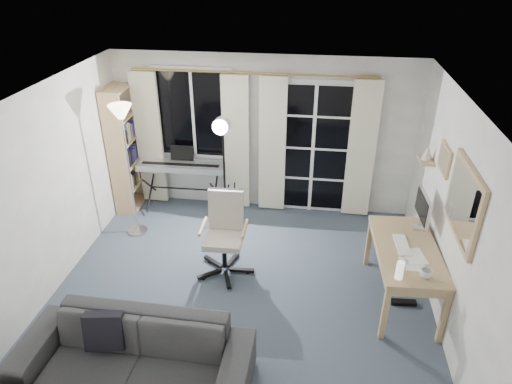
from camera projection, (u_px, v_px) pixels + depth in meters
floor at (243, 285)px, 5.68m from camera, size 4.50×4.00×0.02m
window at (194, 113)px, 6.80m from camera, size 1.20×0.08×1.40m
french_door at (313, 149)px, 6.81m from camera, size 1.32×0.09×2.11m
curtains at (253, 144)px, 6.80m from camera, size 3.60×0.07×2.13m
bookshelf at (126, 150)px, 7.06m from camera, size 0.35×0.92×1.94m
torchiere_lamp at (123, 133)px, 5.97m from camera, size 0.31×0.31×1.93m
keyboard_piano at (181, 167)px, 6.95m from camera, size 1.34×0.66×0.97m
studio_light at (222, 139)px, 6.18m from camera, size 0.33×0.35×1.74m
office_chair at (225, 226)px, 5.70m from camera, size 0.71×0.74×1.07m
desk at (406, 255)px, 5.15m from camera, size 0.75×1.39×0.73m
monitor at (423, 208)px, 5.34m from camera, size 0.18×0.53×0.46m
desk_clutter at (403, 272)px, 4.99m from camera, size 0.41×0.84×0.92m
mug at (426, 273)px, 4.63m from camera, size 0.12×0.10×0.12m
wall_mirror at (464, 203)px, 4.36m from camera, size 0.04×0.94×0.74m
framed_print at (444, 159)px, 5.12m from camera, size 0.03×0.42×0.32m
wall_shelf at (427, 156)px, 5.65m from camera, size 0.16×0.30×0.18m
sofa at (132, 349)px, 4.22m from camera, size 2.20×0.68×0.86m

